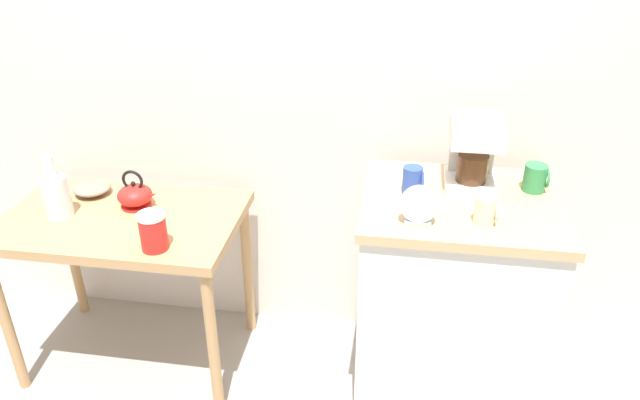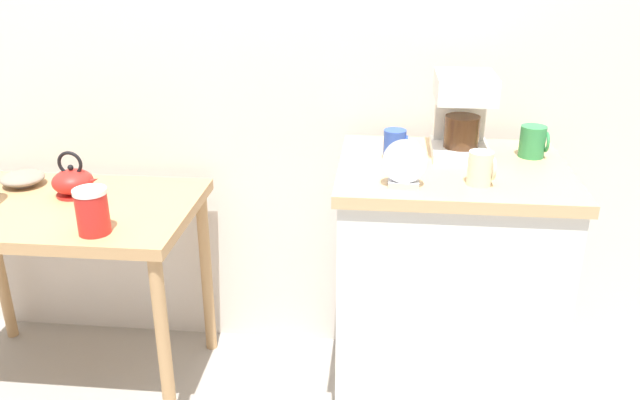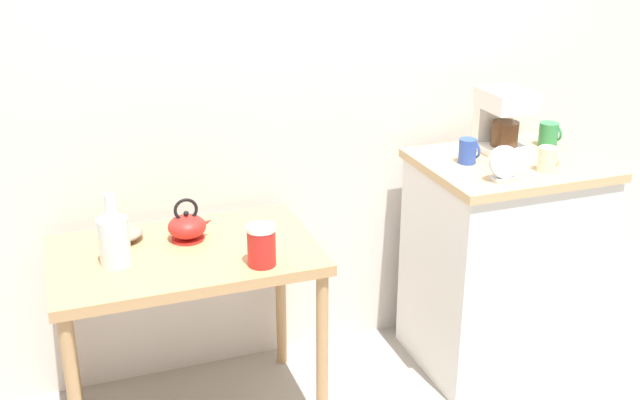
{
  "view_description": "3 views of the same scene",
  "coord_description": "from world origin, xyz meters",
  "views": [
    {
      "loc": [
        0.54,
        -1.94,
        1.92
      ],
      "look_at": [
        0.24,
        -0.04,
        0.88
      ],
      "focal_mm": 33.93,
      "sensor_mm": 36.0,
      "label": 1
    },
    {
      "loc": [
        0.53,
        -1.92,
        1.57
      ],
      "look_at": [
        0.34,
        -0.03,
        0.79
      ],
      "focal_mm": 36.34,
      "sensor_mm": 36.0,
      "label": 2
    },
    {
      "loc": [
        -0.94,
        -2.48,
        1.9
      ],
      "look_at": [
        -0.08,
        -0.06,
        0.87
      ],
      "focal_mm": 42.89,
      "sensor_mm": 36.0,
      "label": 3
    }
  ],
  "objects": [
    {
      "name": "ground_plane",
      "position": [
        0.0,
        0.0,
        0.0
      ],
      "size": [
        8.0,
        8.0,
        0.0
      ],
      "primitive_type": "plane",
      "color": "gray"
    },
    {
      "name": "back_wall",
      "position": [
        0.1,
        0.41,
        1.4
      ],
      "size": [
        4.4,
        0.1,
        2.8
      ],
      "primitive_type": "cube",
      "color": "silver",
      "rests_on": "ground_plane"
    },
    {
      "name": "wooden_table",
      "position": [
        -0.57,
        -0.0,
        0.63
      ],
      "size": [
        0.94,
        0.59,
        0.72
      ],
      "color": "tan",
      "rests_on": "ground_plane"
    },
    {
      "name": "kitchen_counter",
      "position": [
        0.75,
        -0.02,
        0.46
      ],
      "size": [
        0.7,
        0.59,
        0.92
      ],
      "color": "white",
      "rests_on": "ground_plane"
    },
    {
      "name": "bowl_stoneware",
      "position": [
        -0.77,
        0.16,
        0.75
      ],
      "size": [
        0.15,
        0.15,
        0.05
      ],
      "color": "gray",
      "rests_on": "wooden_table"
    },
    {
      "name": "teakettle",
      "position": [
        -0.54,
        0.09,
        0.78
      ],
      "size": [
        0.17,
        0.14,
        0.16
      ],
      "color": "red",
      "rests_on": "wooden_table"
    },
    {
      "name": "glass_carafe_vase",
      "position": [
        -0.81,
        -0.03,
        0.82
      ],
      "size": [
        0.1,
        0.1,
        0.26
      ],
      "color": "silver",
      "rests_on": "wooden_table"
    },
    {
      "name": "canister_enamel",
      "position": [
        -0.34,
        -0.2,
        0.8
      ],
      "size": [
        0.1,
        0.1,
        0.14
      ],
      "color": "red",
      "rests_on": "wooden_table"
    },
    {
      "name": "coffee_maker",
      "position": [
        0.78,
        0.11,
        1.06
      ],
      "size": [
        0.18,
        0.22,
        0.26
      ],
      "color": "white",
      "rests_on": "kitchen_counter"
    },
    {
      "name": "mug_blue",
      "position": [
        0.57,
        0.01,
        0.97
      ],
      "size": [
        0.08,
        0.07,
        0.1
      ],
      "color": "#2D4CAD",
      "rests_on": "kitchen_counter"
    },
    {
      "name": "mug_tall_green",
      "position": [
        1.0,
        0.1,
        0.97
      ],
      "size": [
        0.09,
        0.08,
        0.1
      ],
      "color": "#338C4C",
      "rests_on": "kitchen_counter"
    },
    {
      "name": "mug_small_cream",
      "position": [
        0.81,
        -0.17,
        0.96
      ],
      "size": [
        0.08,
        0.07,
        0.1
      ],
      "color": "beige",
      "rests_on": "kitchen_counter"
    },
    {
      "name": "table_clock",
      "position": [
        0.59,
        -0.21,
        0.97
      ],
      "size": [
        0.12,
        0.06,
        0.13
      ],
      "color": "#B2B5BA",
      "rests_on": "kitchen_counter"
    }
  ]
}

